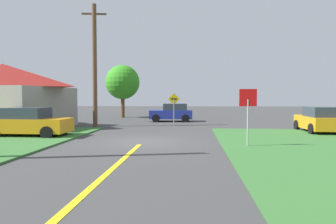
{
  "coord_description": "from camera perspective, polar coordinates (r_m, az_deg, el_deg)",
  "views": [
    {
      "loc": [
        2.44,
        -14.9,
        2.19
      ],
      "look_at": [
        0.96,
        3.6,
        1.3
      ],
      "focal_mm": 32.8,
      "sensor_mm": 36.0,
      "label": 1
    }
  ],
  "objects": [
    {
      "name": "car_on_crossroad",
      "position": [
        20.96,
        26.42,
        -1.33
      ],
      "size": [
        2.09,
        3.83,
        1.62
      ],
      "rotation": [
        0.0,
        0.0,
        1.56
      ],
      "color": "orange",
      "rests_on": "ground"
    },
    {
      "name": "parked_car_near_building",
      "position": [
        18.74,
        -24.65,
        -1.74
      ],
      "size": [
        4.51,
        2.14,
        1.62
      ],
      "rotation": [
        0.0,
        0.0,
        -0.02
      ],
      "color": "orange",
      "rests_on": "ground"
    },
    {
      "name": "ground_plane",
      "position": [
        15.25,
        -4.68,
        -5.51
      ],
      "size": [
        120.0,
        120.0,
        0.0
      ],
      "primitive_type": "plane",
      "color": "#3B3B3B"
    },
    {
      "name": "lane_stripe_center",
      "position": [
        7.63,
        -14.69,
        -13.97
      ],
      "size": [
        0.2,
        14.0,
        0.01
      ],
      "primitive_type": "cube",
      "color": "yellow",
      "rests_on": "ground"
    },
    {
      "name": "car_approaching_junction",
      "position": [
        27.79,
        0.71,
        -0.11
      ],
      "size": [
        3.93,
        2.27,
        1.62
      ],
      "rotation": [
        0.0,
        0.0,
        3.21
      ],
      "color": "navy",
      "rests_on": "ground"
    },
    {
      "name": "direction_sign",
      "position": [
        23.55,
        1.11,
        1.22
      ],
      "size": [
        0.9,
        0.18,
        2.51
      ],
      "color": "slate",
      "rests_on": "ground"
    },
    {
      "name": "utility_pole_mid",
      "position": [
        23.69,
        -13.47,
        8.58
      ],
      "size": [
        1.8,
        0.4,
        9.07
      ],
      "color": "brown",
      "rests_on": "ground"
    },
    {
      "name": "stop_sign",
      "position": [
        13.76,
        14.63,
        1.02
      ],
      "size": [
        0.75,
        0.07,
        2.55
      ],
      "rotation": [
        0.0,
        0.0,
        3.14
      ],
      "color": "#9EA0A8",
      "rests_on": "ground"
    },
    {
      "name": "barn",
      "position": [
        24.89,
        -28.28,
        2.65
      ],
      "size": [
        8.94,
        7.43,
        4.57
      ],
      "color": "gray",
      "rests_on": "ground"
    },
    {
      "name": "oak_tree_left",
      "position": [
        33.48,
        -8.44,
        5.47
      ],
      "size": [
        3.67,
        3.67,
        5.65
      ],
      "color": "brown",
      "rests_on": "ground"
    }
  ]
}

